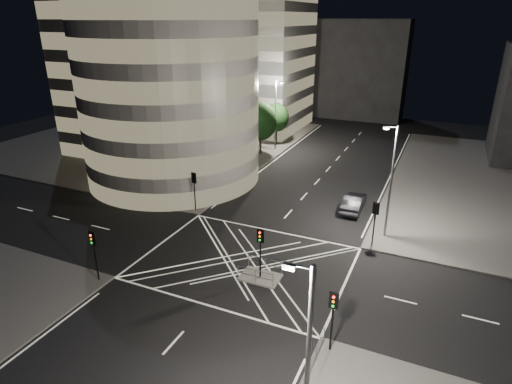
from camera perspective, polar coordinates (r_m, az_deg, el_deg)
The scene contains 23 objects.
ground at distance 34.73m, azimuth -1.48°, elevation -9.38°, with size 120.00×120.00×0.00m, color black.
sidewalk_far_left at distance 70.43m, azimuth -13.43°, elevation 6.72°, with size 42.00×42.00×0.15m, color #4E4C49.
central_island at distance 32.84m, azimuth 0.57°, elevation -11.28°, with size 3.00×2.00×0.15m, color slate.
office_tower_curved at distance 56.74m, azimuth -12.83°, elevation 16.11°, with size 30.00×29.00×27.20m.
office_block_rear at distance 77.30m, azimuth -2.87°, elevation 16.99°, with size 24.00×16.00×22.00m, color gray.
building_far_end at distance 86.76m, azimuth 13.34°, elevation 15.60°, with size 18.00×8.00×18.00m, color black.
tree_a at distance 44.88m, azimuth -8.69°, elevation 3.73°, with size 3.97×3.97×6.29m.
tree_b at distance 49.54m, azimuth -5.02°, elevation 6.66°, with size 4.50×4.50×7.42m.
tree_c at distance 54.89m, azimuth -1.94°, elevation 7.36°, with size 3.71×3.71×6.11m.
tree_d at distance 60.00m, azimuth 0.61°, elevation 9.38°, with size 4.60×4.60×7.35m.
tree_e at distance 65.55m, azimuth 2.74°, elevation 9.89°, with size 3.76×3.76×6.23m.
traffic_signal_fl at distance 42.68m, azimuth -8.24°, elevation 1.01°, with size 0.55×0.22×4.00m.
traffic_signal_nl at distance 33.14m, azimuth -20.83°, elevation -6.84°, with size 0.55×0.22×4.00m.
traffic_signal_fr at distance 36.96m, azimuth 15.61°, elevation -3.08°, with size 0.55×0.22×4.00m.
traffic_signal_nr at distance 25.35m, azimuth 10.23°, elevation -15.29°, with size 0.55×0.22×4.00m.
traffic_signal_island at distance 31.36m, azimuth 0.59°, elevation -6.95°, with size 0.55×0.22×4.00m.
street_lamp_left_near at distance 46.37m, azimuth -5.68°, elevation 6.29°, with size 1.25×0.25×10.00m.
street_lamp_left_far at distance 62.16m, azimuth 2.65°, elevation 10.47°, with size 1.25×0.25×10.00m.
street_lamp_right_far at distance 37.94m, azimuth 17.51°, elevation 1.67°, with size 1.25×0.25×10.00m.
street_lamp_right_near at distance 18.21m, azimuth 6.69°, elevation -22.07°, with size 1.25×0.25×10.00m.
railing_island_south at distance 31.81m, azimuth -0.09°, elevation -11.16°, with size 2.80×0.06×1.10m, color slate.
railing_island_north at distance 33.20m, azimuth 1.21°, elevation -9.60°, with size 2.80×0.06×1.10m, color slate.
sedan at distance 44.34m, azimuth 12.90°, elevation -1.38°, with size 1.82×5.22×1.72m, color black.
Camera 1 is at (12.95, -26.58, 18.22)m, focal length 30.00 mm.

